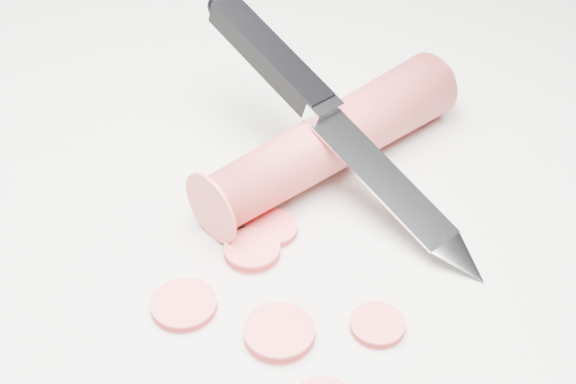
# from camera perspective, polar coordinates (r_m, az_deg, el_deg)

# --- Properties ---
(ground) EXTENTS (2.40, 2.40, 0.00)m
(ground) POSITION_cam_1_polar(r_m,az_deg,el_deg) (0.49, -0.36, -2.26)
(ground) COLOR beige
(ground) RESTS_ON ground
(carrot) EXTENTS (0.15, 0.18, 0.04)m
(carrot) POSITION_cam_1_polar(r_m,az_deg,el_deg) (0.52, 3.14, 3.74)
(carrot) COLOR #BD3C3B
(carrot) RESTS_ON ground
(carrot_slice_0) EXTENTS (0.04, 0.04, 0.01)m
(carrot_slice_0) POSITION_cam_1_polar(r_m,az_deg,el_deg) (0.43, -0.63, -9.97)
(carrot_slice_0) COLOR #F05351
(carrot_slice_0) RESTS_ON ground
(carrot_slice_1) EXTENTS (0.03, 0.03, 0.01)m
(carrot_slice_1) POSITION_cam_1_polar(r_m,az_deg,el_deg) (0.43, 6.39, -9.39)
(carrot_slice_1) COLOR #F05351
(carrot_slice_1) RESTS_ON ground
(carrot_slice_2) EXTENTS (0.04, 0.04, 0.01)m
(carrot_slice_2) POSITION_cam_1_polar(r_m,az_deg,el_deg) (0.44, -7.42, -7.96)
(carrot_slice_2) COLOR #F05351
(carrot_slice_2) RESTS_ON ground
(carrot_slice_3) EXTENTS (0.03, 0.03, 0.01)m
(carrot_slice_3) POSITION_cam_1_polar(r_m,az_deg,el_deg) (0.47, -2.58, -4.17)
(carrot_slice_3) COLOR #F05351
(carrot_slice_3) RESTS_ON ground
(carrot_slice_4) EXTENTS (0.03, 0.03, 0.01)m
(carrot_slice_4) POSITION_cam_1_polar(r_m,az_deg,el_deg) (0.48, -1.18, -2.62)
(carrot_slice_4) COLOR #F05351
(carrot_slice_4) RESTS_ON ground
(kitchen_knife) EXTENTS (0.21, 0.17, 0.09)m
(kitchen_knife) POSITION_cam_1_polar(r_m,az_deg,el_deg) (0.49, 3.63, 4.96)
(kitchen_knife) COLOR silver
(kitchen_knife) RESTS_ON ground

